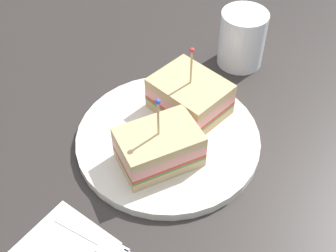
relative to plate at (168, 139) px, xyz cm
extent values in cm
cube|color=#2D2826|center=(0.00, 0.00, -1.68)|extent=(104.45, 104.45, 2.00)
cylinder|color=silver|center=(0.00, 0.00, 0.00)|extent=(25.91, 25.91, 1.35)
cube|color=tan|center=(1.22, -4.35, 1.37)|extent=(11.56, 12.50, 1.40)
cube|color=#478438|center=(1.22, -4.35, 2.27)|extent=(11.56, 12.50, 0.40)
cube|color=red|center=(1.22, -4.35, 2.72)|extent=(11.56, 12.50, 0.50)
cube|color=#E59389|center=(1.22, -4.35, 3.75)|extent=(11.56, 12.50, 1.56)
cube|color=tan|center=(1.22, -4.35, 5.23)|extent=(11.56, 12.50, 1.40)
cylinder|color=tan|center=(1.22, -4.35, 8.36)|extent=(0.30, 0.30, 6.25)
sphere|color=blue|center=(1.22, -4.35, 11.48)|extent=(0.70, 0.70, 0.70)
cube|color=tan|center=(0.01, 6.14, 1.40)|extent=(11.90, 10.31, 1.45)
cube|color=#478438|center=(0.01, 6.14, 2.33)|extent=(11.90, 10.31, 0.40)
cube|color=red|center=(0.01, 6.14, 2.78)|extent=(11.90, 10.31, 0.50)
cube|color=#E59389|center=(0.01, 6.14, 3.78)|extent=(11.90, 10.31, 1.51)
cube|color=tan|center=(0.01, 6.14, 5.26)|extent=(11.90, 10.31, 1.45)
cylinder|color=tan|center=(0.01, 6.14, 8.42)|extent=(0.30, 0.30, 6.32)
sphere|color=red|center=(0.01, 6.14, 11.58)|extent=(0.70, 0.70, 0.70)
cylinder|color=beige|center=(0.98, 21.92, 2.73)|extent=(6.63, 6.63, 6.81)
cylinder|color=white|center=(0.98, 21.92, 4.03)|extent=(7.54, 7.54, 9.41)
cube|color=beige|center=(-1.88, -20.47, -0.60)|extent=(10.89, 9.99, 0.15)
cube|color=silver|center=(-2.04, -17.97, -0.50)|extent=(6.58, 0.77, 0.35)
cube|color=silver|center=(3.04, -17.84, -0.50)|extent=(3.66, 2.29, 0.35)
camera|label=1|loc=(21.61, -36.11, 47.61)|focal=47.91mm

